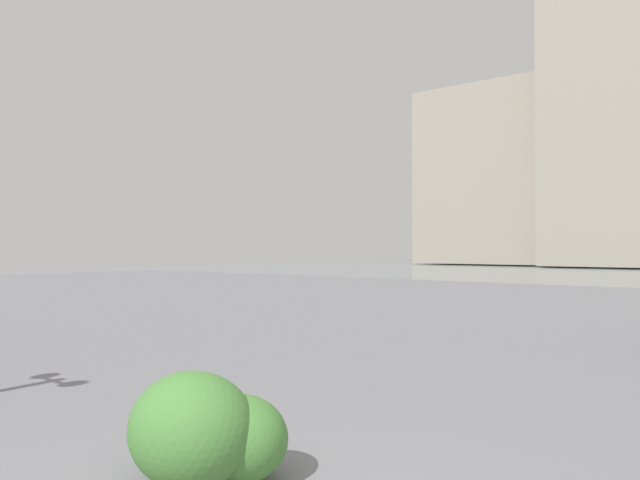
% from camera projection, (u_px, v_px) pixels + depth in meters
% --- Properties ---
extents(building_slab, '(12.72, 15.38, 38.09)m').
position_uv_depth(building_slab, '(625.00, 83.00, 57.45)').
color(building_slab, '#9E9384').
rests_on(building_slab, ground).
extents(building_annex, '(17.06, 12.40, 19.44)m').
position_uv_depth(building_annex, '(505.00, 178.00, 66.09)').
color(building_annex, '#9E9384').
rests_on(building_annex, ground).
extents(shrub_low, '(0.72, 0.64, 0.61)m').
position_uv_depth(shrub_low, '(240.00, 438.00, 4.16)').
color(shrub_low, '#477F38').
rests_on(shrub_low, ground).
extents(shrub_wide, '(0.94, 0.84, 0.80)m').
position_uv_depth(shrub_wide, '(192.00, 429.00, 4.06)').
color(shrub_wide, '#477F38').
rests_on(shrub_wide, ground).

